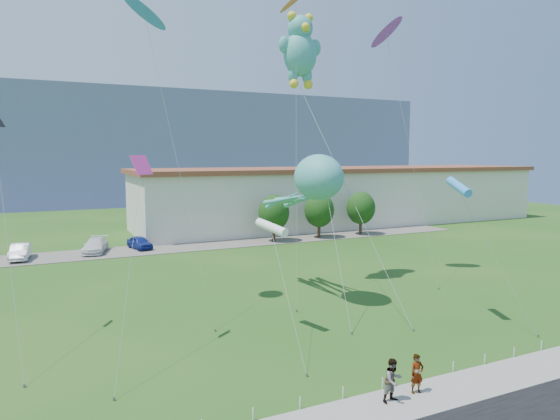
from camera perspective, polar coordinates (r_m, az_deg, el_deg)
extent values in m
plane|color=#1D4B15|center=(24.64, 11.69, -17.74)|extent=(160.00, 160.00, 0.00)
cube|color=gray|center=(22.70, 16.13, -19.91)|extent=(80.00, 2.50, 0.10)
cube|color=#59544C|center=(55.53, -10.59, -4.14)|extent=(70.00, 6.00, 0.06)
cube|color=slate|center=(138.59, -19.73, 6.96)|extent=(160.00, 50.00, 25.00)
cube|color=beige|center=(73.78, 7.40, 1.43)|extent=(60.00, 14.00, 7.60)
cube|color=brown|center=(73.55, 7.44, 4.62)|extent=(61.00, 15.00, 0.60)
cylinder|color=white|center=(20.36, -3.10, -22.26)|extent=(0.05, 0.05, 0.50)
cylinder|color=white|center=(21.11, 2.30, -21.17)|extent=(0.05, 0.05, 0.50)
cylinder|color=white|center=(22.01, 7.22, -20.00)|extent=(0.05, 0.05, 0.50)
cylinder|color=white|center=(23.04, 11.66, -18.82)|extent=(0.05, 0.05, 0.50)
cylinder|color=white|center=(24.20, 15.63, -17.66)|extent=(0.05, 0.05, 0.50)
cylinder|color=white|center=(25.47, 19.19, -16.53)|extent=(0.05, 0.05, 0.50)
cylinder|color=white|center=(26.82, 22.36, -15.47)|extent=(0.05, 0.05, 0.50)
cylinder|color=white|center=(28.25, 25.19, -14.47)|extent=(0.05, 0.05, 0.50)
cylinder|color=white|center=(29.75, 27.71, -13.54)|extent=(0.05, 0.05, 0.50)
cylinder|color=#3F2B19|center=(57.73, -0.70, -2.56)|extent=(0.36, 0.36, 2.20)
ellipsoid|color=#14380F|center=(57.42, -0.71, -0.29)|extent=(3.60, 3.60, 4.14)
cylinder|color=#3F2B19|center=(60.44, 4.48, -2.18)|extent=(0.36, 0.36, 2.20)
ellipsoid|color=#14380F|center=(60.15, 4.50, -0.01)|extent=(3.60, 3.60, 4.14)
cylinder|color=#3F2B19|center=(63.60, 9.18, -1.82)|extent=(0.36, 0.36, 2.20)
ellipsoid|color=#14380F|center=(63.32, 9.22, 0.24)|extent=(3.60, 3.60, 4.14)
imported|color=gray|center=(22.57, 15.38, -17.58)|extent=(0.64, 0.46, 1.66)
imported|color=gray|center=(21.62, 12.80, -18.45)|extent=(0.93, 0.76, 1.78)
imported|color=silver|center=(53.86, -27.56, -4.24)|extent=(2.02, 4.66, 1.49)
imported|color=white|center=(54.50, -20.36, -3.82)|extent=(3.31, 5.37, 1.45)
imported|color=navy|center=(55.24, -15.74, -3.59)|extent=(2.50, 4.19, 1.34)
ellipsoid|color=teal|center=(32.72, 4.44, 3.74)|extent=(3.02, 3.92, 3.02)
sphere|color=white|center=(31.41, 4.66, 4.23)|extent=(0.47, 0.47, 0.47)
sphere|color=white|center=(31.96, 6.34, 4.24)|extent=(0.47, 0.47, 0.47)
cylinder|color=slate|center=(28.97, 8.19, -13.76)|extent=(0.10, 0.10, 0.16)
cylinder|color=gray|center=(30.12, 6.67, -5.30)|extent=(1.10, 4.78, 7.59)
ellipsoid|color=teal|center=(38.35, 2.31, 17.33)|extent=(2.55, 2.17, 3.19)
sphere|color=teal|center=(38.75, 2.32, 20.03)|extent=(1.86, 1.86, 1.86)
sphere|color=yellow|center=(38.64, 1.36, 21.28)|extent=(0.69, 0.69, 0.69)
sphere|color=yellow|center=(39.25, 3.28, 21.03)|extent=(0.69, 0.69, 0.69)
sphere|color=yellow|center=(38.05, 2.90, 20.14)|extent=(0.69, 0.69, 0.69)
ellipsoid|color=teal|center=(37.90, 0.51, 18.37)|extent=(0.88, 0.63, 1.24)
ellipsoid|color=teal|center=(39.06, 4.06, 18.00)|extent=(0.88, 0.63, 1.24)
ellipsoid|color=teal|center=(37.83, 1.48, 15.22)|extent=(0.78, 0.69, 1.27)
ellipsoid|color=teal|center=(38.36, 3.11, 15.09)|extent=(0.78, 0.69, 1.27)
sphere|color=yellow|center=(37.55, 1.62, 14.23)|extent=(0.69, 0.69, 0.69)
sphere|color=yellow|center=(38.09, 3.24, 14.11)|extent=(0.69, 0.69, 0.69)
cylinder|color=slate|center=(30.16, 15.01, -13.10)|extent=(0.10, 0.10, 0.16)
cylinder|color=gray|center=(32.93, 7.93, 2.03)|extent=(1.24, 11.82, 14.83)
cube|color=#DF3196|center=(26.33, -15.55, 4.98)|extent=(1.29, 1.29, 0.86)
cylinder|color=slate|center=(22.80, -18.46, -19.78)|extent=(0.10, 0.10, 0.16)
cylinder|color=gray|center=(24.00, -16.85, -6.64)|extent=(2.37, 5.54, 9.14)
cone|color=blue|center=(34.07, -15.25, 21.05)|extent=(1.80, 1.33, 1.33)
cylinder|color=slate|center=(29.37, -7.42, -13.46)|extent=(0.10, 0.10, 0.16)
cylinder|color=gray|center=(30.23, -11.54, 5.01)|extent=(2.37, 6.03, 18.43)
cylinder|color=#3393E6|center=(30.98, 19.77, 2.51)|extent=(0.50, 2.25, 0.87)
cylinder|color=slate|center=(31.65, 27.41, -12.66)|extent=(0.10, 0.10, 0.16)
cylinder|color=gray|center=(30.99, 23.58, -5.28)|extent=(2.31, 3.99, 7.79)
cylinder|color=white|center=(27.61, -0.97, -2.01)|extent=(0.50, 2.25, 0.87)
cylinder|color=slate|center=(23.78, 3.08, -18.32)|extent=(0.10, 0.10, 0.16)
cylinder|color=gray|center=(25.44, 0.85, -9.69)|extent=(0.95, 5.92, 5.65)
cylinder|color=slate|center=(25.33, -27.19, -17.44)|extent=(0.10, 0.10, 0.16)
cylinder|color=gray|center=(27.30, -28.72, -2.98)|extent=(1.13, 7.35, 11.60)
cylinder|color=slate|center=(32.55, 1.89, -11.42)|extent=(0.10, 0.10, 0.16)
cylinder|color=gray|center=(34.72, 1.86, 7.58)|extent=(3.31, 6.67, 21.21)
cone|color=purple|center=(43.07, 12.06, 19.28)|extent=(1.80, 1.33, 1.33)
cylinder|color=slate|center=(39.47, 17.69, -8.54)|extent=(0.10, 0.10, 0.16)
cylinder|color=gray|center=(40.01, 14.81, 5.91)|extent=(1.04, 5.76, 19.41)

